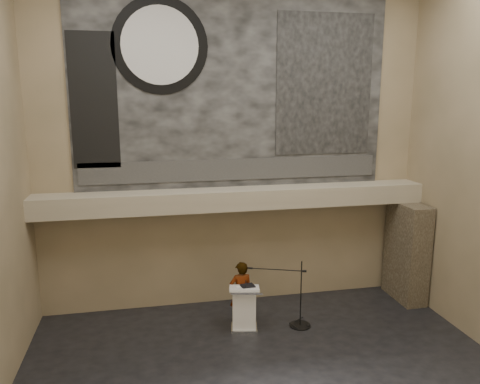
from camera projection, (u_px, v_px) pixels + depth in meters
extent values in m
cube|color=#796B4D|center=(234.00, 146.00, 12.07)|extent=(10.00, 0.02, 8.50)
cube|color=#796B4D|center=(395.00, 236.00, 4.40)|extent=(10.00, 0.02, 8.50)
cube|color=gray|center=(237.00, 198.00, 11.95)|extent=(10.00, 0.80, 0.50)
cylinder|color=#B2893D|center=(174.00, 213.00, 11.64)|extent=(0.04, 0.04, 0.06)
cylinder|color=#B2893D|center=(308.00, 206.00, 12.34)|extent=(0.04, 0.04, 0.06)
cube|color=black|center=(234.00, 89.00, 11.75)|extent=(8.00, 0.05, 5.00)
cube|color=#2F2F2F|center=(234.00, 169.00, 12.13)|extent=(7.76, 0.02, 0.55)
cylinder|color=black|center=(160.00, 46.00, 11.15)|extent=(2.30, 0.02, 2.30)
cylinder|color=silver|center=(160.00, 45.00, 11.13)|extent=(1.84, 0.02, 1.84)
cube|color=black|center=(324.00, 85.00, 12.16)|extent=(2.60, 0.02, 3.60)
cube|color=black|center=(94.00, 101.00, 11.09)|extent=(1.10, 0.02, 3.20)
cube|color=#3D3325|center=(407.00, 252.00, 12.77)|extent=(0.60, 1.40, 2.70)
cube|color=silver|center=(244.00, 328.00, 11.26)|extent=(0.71, 0.59, 0.08)
cube|color=white|center=(244.00, 308.00, 11.15)|extent=(0.61, 0.48, 0.96)
cube|color=white|center=(244.00, 288.00, 11.03)|extent=(0.79, 0.62, 0.13)
cube|color=black|center=(248.00, 286.00, 11.05)|extent=(0.35, 0.30, 0.04)
cube|color=white|center=(242.00, 288.00, 10.99)|extent=(0.26, 0.30, 0.00)
imported|color=silver|center=(241.00, 293.00, 11.41)|extent=(0.62, 0.44, 1.60)
cylinder|color=black|center=(300.00, 325.00, 11.45)|extent=(0.52, 0.52, 0.02)
cylinder|color=black|center=(301.00, 294.00, 11.29)|extent=(0.03, 0.03, 1.67)
cylinder|color=black|center=(275.00, 270.00, 11.26)|extent=(1.31, 0.50, 0.02)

